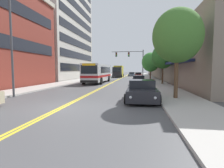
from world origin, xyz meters
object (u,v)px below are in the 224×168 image
(box_truck, at_px, (118,71))
(street_tree_right_near, at_px, (177,36))
(car_champagne_moving_second, at_px, (133,74))
(street_tree_right_far, at_px, (151,62))
(car_silver_parked_left_near, at_px, (100,76))
(city_bus, at_px, (98,72))
(car_slate_blue_moving_lead, at_px, (132,74))
(fire_hydrant, at_px, (153,83))
(car_dark_grey_parked_right_far, at_px, (139,80))
(street_tree_right_mid, at_px, (163,57))
(street_lamp_left_near, at_px, (13,26))
(car_charcoal_parked_right_foreground, at_px, (142,91))
(car_red_parked_right_mid, at_px, (138,76))
(traffic_signal_mast, at_px, (132,58))

(box_truck, distance_m, street_tree_right_near, 38.27)
(car_champagne_moving_second, distance_m, street_tree_right_far, 30.13)
(car_silver_parked_left_near, xyz_separation_m, street_tree_right_near, (11.01, -25.35, 3.73))
(city_bus, height_order, car_silver_parked_left_near, city_bus)
(car_slate_blue_moving_lead, bearing_deg, city_bus, -98.48)
(fire_hydrant, bearing_deg, car_champagne_moving_second, 94.58)
(car_dark_grey_parked_right_far, bearing_deg, street_tree_right_mid, 10.68)
(street_tree_right_mid, bearing_deg, car_slate_blue_moving_lead, 99.46)
(car_champagne_moving_second, xyz_separation_m, street_lamp_left_near, (-7.30, -55.04, 4.73))
(city_bus, xyz_separation_m, car_dark_grey_parked_right_far, (6.54, -3.11, -1.07))
(car_dark_grey_parked_right_far, bearing_deg, car_slate_blue_moving_lead, 93.59)
(street_tree_right_near, bearing_deg, box_truck, 102.31)
(car_silver_parked_left_near, bearing_deg, car_charcoal_parked_right_foreground, -71.60)
(car_charcoal_parked_right_foreground, height_order, box_truck, box_truck)
(car_slate_blue_moving_lead, distance_m, street_tree_right_far, 21.13)
(street_lamp_left_near, relative_size, street_tree_right_far, 1.64)
(car_charcoal_parked_right_foreground, distance_m, car_dark_grey_parked_right_far, 12.96)
(box_truck, bearing_deg, street_tree_right_far, -56.60)
(car_red_parked_right_mid, distance_m, street_tree_right_near, 31.84)
(street_tree_right_near, bearing_deg, traffic_signal_mast, 98.83)
(traffic_signal_mast, bearing_deg, car_charcoal_parked_right_foreground, -86.56)
(car_charcoal_parked_right_foreground, relative_size, fire_hydrant, 5.25)
(car_red_parked_right_mid, relative_size, car_dark_grey_parked_right_far, 1.14)
(traffic_signal_mast, xyz_separation_m, fire_hydrant, (3.08, -16.89, -3.96))
(traffic_signal_mast, bearing_deg, car_dark_grey_parked_right_far, -83.74)
(street_tree_right_far, bearing_deg, car_dark_grey_parked_right_far, -101.16)
(street_lamp_left_near, bearing_deg, fire_hydrant, 38.05)
(box_truck, bearing_deg, car_red_parked_right_mid, -45.34)
(city_bus, relative_size, car_red_parked_right_mid, 2.28)
(car_slate_blue_moving_lead, height_order, box_truck, box_truck)
(car_dark_grey_parked_right_far, distance_m, street_lamp_left_near, 16.49)
(car_red_parked_right_mid, relative_size, fire_hydrant, 5.54)
(car_silver_parked_left_near, bearing_deg, fire_hydrant, -59.34)
(city_bus, relative_size, box_truck, 1.38)
(street_lamp_left_near, xyz_separation_m, fire_hydrant, (11.02, 8.63, -4.75))
(street_tree_right_mid, bearing_deg, car_red_parked_right_mid, 99.99)
(car_slate_blue_moving_lead, relative_size, street_tree_right_mid, 0.80)
(car_champagne_moving_second, bearing_deg, street_tree_right_far, -81.28)
(car_red_parked_right_mid, bearing_deg, fire_hydrant, -86.00)
(city_bus, distance_m, fire_hydrant, 11.00)
(city_bus, xyz_separation_m, traffic_signal_mast, (5.14, 9.65, 2.84))
(city_bus, relative_size, car_charcoal_parked_right_foreground, 2.41)
(box_truck, bearing_deg, street_tree_right_near, -77.69)
(car_champagne_moving_second, relative_size, traffic_signal_mast, 0.64)
(car_red_parked_right_mid, xyz_separation_m, car_champagne_moving_second, (-2.09, 23.03, -0.09))
(car_dark_grey_parked_right_far, bearing_deg, street_tree_right_far, 78.84)
(car_champagne_moving_second, relative_size, street_tree_right_far, 0.78)
(car_silver_parked_left_near, relative_size, car_charcoal_parked_right_foreground, 1.01)
(car_dark_grey_parked_right_far, xyz_separation_m, fire_hydrant, (1.68, -4.12, -0.05))
(car_slate_blue_moving_lead, distance_m, street_lamp_left_near, 46.63)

